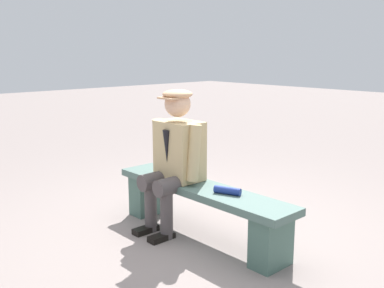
{
  "coord_description": "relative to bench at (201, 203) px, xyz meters",
  "views": [
    {
      "loc": [
        -2.68,
        2.56,
        1.59
      ],
      "look_at": [
        0.11,
        0.0,
        0.81
      ],
      "focal_mm": 42.0,
      "sensor_mm": 36.0,
      "label": 1
    }
  ],
  "objects": [
    {
      "name": "ground_plane",
      "position": [
        0.0,
        0.0,
        -0.31
      ],
      "size": [
        30.0,
        30.0,
        0.0
      ],
      "primitive_type": "plane",
      "color": "gray"
    },
    {
      "name": "bench",
      "position": [
        0.0,
        0.0,
        0.0
      ],
      "size": [
        1.86,
        0.37,
        0.46
      ],
      "color": "#4D6961",
      "rests_on": "ground"
    },
    {
      "name": "seated_man",
      "position": [
        0.27,
        0.06,
        0.39
      ],
      "size": [
        0.57,
        0.57,
        1.27
      ],
      "color": "tan",
      "rests_on": "ground"
    },
    {
      "name": "rolled_magazine",
      "position": [
        -0.31,
        0.0,
        0.18
      ],
      "size": [
        0.23,
        0.14,
        0.06
      ],
      "primitive_type": "cylinder",
      "rotation": [
        0.0,
        1.57,
        0.37
      ],
      "color": "navy",
      "rests_on": "bench"
    }
  ]
}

